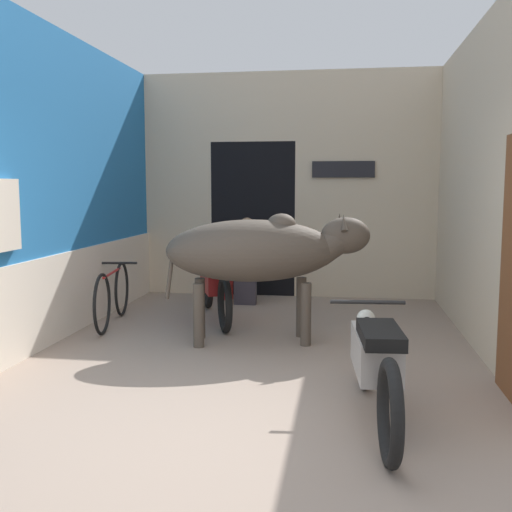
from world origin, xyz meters
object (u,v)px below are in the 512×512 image
cow (261,251)px  motorcycle_far (215,284)px  shopkeeper_seated (247,259)px  plastic_stool (226,284)px  motorcycle_near (375,361)px  bicycle (113,295)px

cow → motorcycle_far: cow is taller
cow → shopkeeper_seated: size_ratio=1.82×
shopkeeper_seated → plastic_stool: bearing=146.7°
motorcycle_near → motorcycle_far: motorcycle_far is taller
cow → bicycle: bearing=164.2°
shopkeeper_seated → plastic_stool: 0.58m
motorcycle_near → plastic_stool: 4.77m
shopkeeper_seated → plastic_stool: shopkeeper_seated is taller
motorcycle_far → plastic_stool: (-0.14, 1.34, -0.22)m
shopkeeper_seated → motorcycle_near: bearing=-68.9°
motorcycle_near → plastic_stool: motorcycle_near is taller
motorcycle_far → shopkeeper_seated: 1.14m
motorcycle_near → shopkeeper_seated: 4.42m
plastic_stool → motorcycle_near: bearing=-65.9°
motorcycle_near → cow: bearing=118.2°
cow → motorcycle_far: (-0.71, 0.98, -0.53)m
cow → plastic_stool: 2.58m
cow → shopkeeper_seated: bearing=103.5°
cow → shopkeeper_seated: cow is taller
motorcycle_near → plastic_stool: (-1.94, 4.35, -0.22)m
cow → shopkeeper_seated: 2.18m
bicycle → plastic_stool: bicycle is taller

